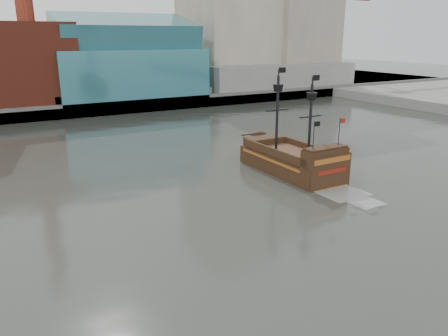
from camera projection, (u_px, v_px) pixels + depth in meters
ground at (306, 257)px, 30.14m from camera, size 400.00×400.00×0.00m
promenade_far at (62, 94)px, 106.49m from camera, size 220.00×60.00×2.00m
seawall at (91, 110)px, 81.83m from camera, size 220.00×1.00×2.60m
crane_a at (337, 20)px, 129.90m from camera, size 22.50×4.00×32.25m
crane_b at (337, 33)px, 143.78m from camera, size 19.10×4.00×26.25m
pirate_ship at (292, 163)px, 48.45m from camera, size 5.40×16.37×12.20m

